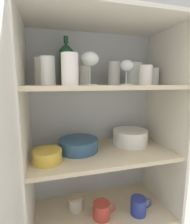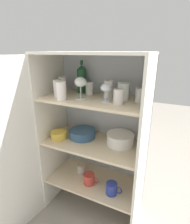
% 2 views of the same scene
% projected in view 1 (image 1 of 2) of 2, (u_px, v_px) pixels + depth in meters
% --- Properties ---
extents(cupboard_back_panel, '(0.80, 0.02, 1.33)m').
position_uv_depth(cupboard_back_panel, '(93.00, 138.00, 1.17)').
color(cupboard_back_panel, '#B2B7BC').
rests_on(cupboard_back_panel, ground_plane).
extents(cupboard_side_left, '(0.02, 0.42, 1.33)m').
position_uv_depth(cupboard_side_left, '(27.00, 157.00, 0.87)').
color(cupboard_side_left, silver).
rests_on(cupboard_side_left, ground_plane).
extents(cupboard_side_right, '(0.02, 0.42, 1.33)m').
position_uv_depth(cupboard_side_right, '(163.00, 143.00, 1.08)').
color(cupboard_side_right, silver).
rests_on(cupboard_side_right, ground_plane).
extents(cupboard_top_panel, '(0.80, 0.42, 0.02)m').
position_uv_depth(cupboard_top_panel, '(103.00, 20.00, 0.86)').
color(cupboard_top_panel, silver).
rests_on(cupboard_top_panel, cupboard_side_left).
extents(shelf_board_lower, '(0.77, 0.39, 0.02)m').
position_uv_depth(shelf_board_lower, '(102.00, 212.00, 1.04)').
color(shelf_board_lower, beige).
extents(shelf_board_middle, '(0.77, 0.39, 0.02)m').
position_uv_depth(shelf_board_middle, '(102.00, 153.00, 0.98)').
color(shelf_board_middle, beige).
extents(shelf_board_upper, '(0.77, 0.39, 0.02)m').
position_uv_depth(shelf_board_upper, '(102.00, 87.00, 0.92)').
color(shelf_board_upper, beige).
extents(tumbler_glass_0, '(0.07, 0.07, 0.10)m').
position_uv_depth(tumbler_glass_0, '(145.00, 75.00, 0.90)').
color(tumbler_glass_0, silver).
rests_on(tumbler_glass_0, shelf_board_upper).
extents(tumbler_glass_1, '(0.06, 0.06, 0.10)m').
position_uv_depth(tumbler_glass_1, '(84.00, 76.00, 0.97)').
color(tumbler_glass_1, white).
rests_on(tumbler_glass_1, shelf_board_upper).
extents(tumbler_glass_2, '(0.07, 0.07, 0.13)m').
position_uv_depth(tumbler_glass_2, '(70.00, 70.00, 0.72)').
color(tumbler_glass_2, silver).
rests_on(tumbler_glass_2, shelf_board_upper).
extents(tumbler_glass_3, '(0.07, 0.07, 0.10)m').
position_uv_depth(tumbler_glass_3, '(153.00, 76.00, 1.04)').
color(tumbler_glass_3, white).
rests_on(tumbler_glass_3, shelf_board_upper).
extents(tumbler_glass_4, '(0.08, 0.08, 0.12)m').
position_uv_depth(tumbler_glass_4, '(135.00, 74.00, 1.00)').
color(tumbler_glass_4, white).
rests_on(tumbler_glass_4, shelf_board_upper).
extents(tumbler_glass_5, '(0.07, 0.07, 0.13)m').
position_uv_depth(tumbler_glass_5, '(41.00, 72.00, 0.87)').
color(tumbler_glass_5, silver).
rests_on(tumbler_glass_5, shelf_board_upper).
extents(tumbler_glass_6, '(0.07, 0.07, 0.13)m').
position_uv_depth(tumbler_glass_6, '(48.00, 71.00, 0.78)').
color(tumbler_glass_6, white).
rests_on(tumbler_glass_6, shelf_board_upper).
extents(tumbler_glass_7, '(0.07, 0.07, 0.13)m').
position_uv_depth(tumbler_glass_7, '(114.00, 73.00, 0.99)').
color(tumbler_glass_7, white).
rests_on(tumbler_glass_7, shelf_board_upper).
extents(wine_glass_0, '(0.07, 0.07, 0.13)m').
position_uv_depth(wine_glass_0, '(127.00, 67.00, 0.89)').
color(wine_glass_0, white).
rests_on(wine_glass_0, shelf_board_upper).
extents(wine_glass_1, '(0.09, 0.09, 0.16)m').
position_uv_depth(wine_glass_1, '(90.00, 61.00, 0.83)').
color(wine_glass_1, white).
rests_on(wine_glass_1, shelf_board_upper).
extents(wine_bottle, '(0.08, 0.08, 0.26)m').
position_uv_depth(wine_bottle, '(67.00, 64.00, 0.98)').
color(wine_bottle, '#194728').
rests_on(wine_bottle, shelf_board_upper).
extents(plate_stack_white, '(0.21, 0.21, 0.09)m').
position_uv_depth(plate_stack_white, '(130.00, 137.00, 1.08)').
color(plate_stack_white, white).
rests_on(plate_stack_white, shelf_board_middle).
extents(mixing_bowl_large, '(0.22, 0.22, 0.07)m').
position_uv_depth(mixing_bowl_large, '(78.00, 144.00, 0.98)').
color(mixing_bowl_large, '#33567A').
rests_on(mixing_bowl_large, shelf_board_middle).
extents(serving_bowl_small, '(0.14, 0.14, 0.06)m').
position_uv_depth(serving_bowl_small, '(48.00, 156.00, 0.83)').
color(serving_bowl_small, gold).
rests_on(serving_bowl_small, shelf_board_middle).
extents(coffee_mug_primary, '(0.13, 0.09, 0.10)m').
position_uv_depth(coffee_mug_primary, '(139.00, 206.00, 1.00)').
color(coffee_mug_primary, '#283893').
rests_on(coffee_mug_primary, shelf_board_lower).
extents(coffee_mug_extra_1, '(0.14, 0.10, 0.09)m').
position_uv_depth(coffee_mug_extra_1, '(102.00, 210.00, 0.97)').
color(coffee_mug_extra_1, '#BC3D33').
rests_on(coffee_mug_extra_1, shelf_board_lower).
extents(storage_jar, '(0.08, 0.08, 0.09)m').
position_uv_depth(storage_jar, '(76.00, 203.00, 1.03)').
color(storage_jar, beige).
rests_on(storage_jar, shelf_board_lower).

